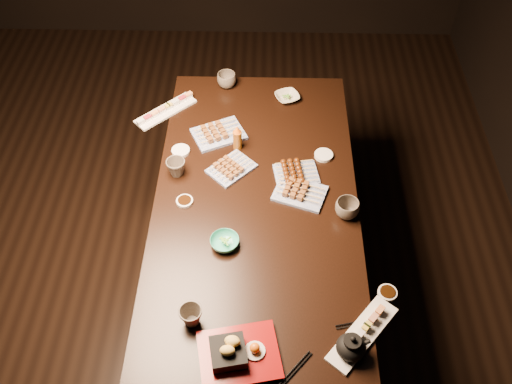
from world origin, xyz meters
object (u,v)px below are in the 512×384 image
Objects in this scene: tempura_tray at (239,350)px; condiment_bottle at (237,137)px; edamame_bowl_cream at (287,97)px; teacup_mid_right at (347,209)px; teacup_far_right at (227,80)px; teacup_far_left at (176,168)px; dining_table at (256,253)px; yakitori_plate_left at (218,131)px; sushi_platter_near at (363,332)px; edamame_bowl_green at (225,242)px; yakitori_plate_right at (300,190)px; teacup_near_left at (191,316)px; teapot at (351,345)px; yakitori_plate_center at (231,166)px; sushi_platter_far at (165,109)px.

condiment_bottle is at bearing 81.57° from tempura_tray.
edamame_bowl_cream is 0.44m from condiment_bottle.
teacup_mid_right is 1.03× the size of teacup_far_right.
dining_table is at bearing -25.04° from teacup_far_left.
dining_table is 7.48× the size of yakitori_plate_left.
sushi_platter_near is (0.40, -0.62, 0.40)m from dining_table.
condiment_bottle is (0.03, 0.58, 0.05)m from edamame_bowl_green.
edamame_bowl_green is (-0.32, -0.29, -0.01)m from yakitori_plate_right.
teacup_far_left is at bearing 98.77° from tempura_tray.
condiment_bottle is (-0.29, 0.29, 0.04)m from yakitori_plate_right.
teacup_mid_right is (0.43, 0.66, -0.01)m from tempura_tray.
sushi_platter_near is 0.63m from teacup_near_left.
teacup_mid_right reaches higher than edamame_bowl_cream.
dining_table is at bearing -74.85° from condiment_bottle.
teacup_mid_right and teacup_far_left have the same top height.
yakitori_plate_right is 0.54m from yakitori_plate_left.
teacup_far_left is at bearing 115.33° from teapot.
edamame_bowl_cream is (0.34, 0.28, -0.02)m from yakitori_plate_left.
dining_table is 0.47m from edamame_bowl_green.
condiment_bottle is at bearing 35.82° from yakitori_plate_center.
sushi_platter_far is at bearing 75.61° from sushi_platter_near.
teapot is (0.35, -0.69, 0.43)m from dining_table.
tempura_tray is at bearing -85.10° from teacup_far_right.
yakitori_plate_left is 0.85× the size of tempura_tray.
teapot reaches higher than dining_table.
sushi_platter_near is 0.71m from yakitori_plate_right.
yakitori_plate_left is at bearing 69.38° from sushi_platter_near.
sushi_platter_far is at bearing 86.27° from yakitori_plate_center.
teacup_far_right is at bearing 162.16° from edamame_bowl_cream.
yakitori_plate_center is at bearing 72.21° from sushi_platter_near.
teacup_mid_right is (0.24, -0.77, 0.03)m from edamame_bowl_cream.
teacup_far_left is at bearing 141.84° from yakitori_plate_center.
teapot is at bearing -7.39° from tempura_tray.
edamame_bowl_green is (0.35, -0.83, -0.00)m from sushi_platter_far.
edamame_bowl_green is 0.50m from tempura_tray.
edamame_bowl_cream is at bearing 71.23° from tempura_tray.
teacup_near_left is at bearing -128.84° from dining_table.
dining_table is 0.46m from yakitori_plate_center.
teacup_far_left is (-0.51, -0.55, 0.03)m from edamame_bowl_cream.
teacup_near_left is at bearing -105.92° from edamame_bowl_cream.
yakitori_plate_right is 2.20× the size of teacup_far_right.
edamame_bowl_green is 1.36× the size of teacup_far_left.
teapot reaches higher than teacup_near_left.
teapot is at bearing -50.17° from teacup_far_left.
yakitori_plate_left is at bearing -92.73° from teacup_far_right.
teacup_far_right is at bearing 84.14° from dining_table.
sushi_platter_far is 1.39m from tempura_tray.
tempura_tray is 1.07m from condiment_bottle.
sushi_platter_far is 1.39× the size of yakitori_plate_left.
yakitori_plate_right is 0.85m from teacup_far_right.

